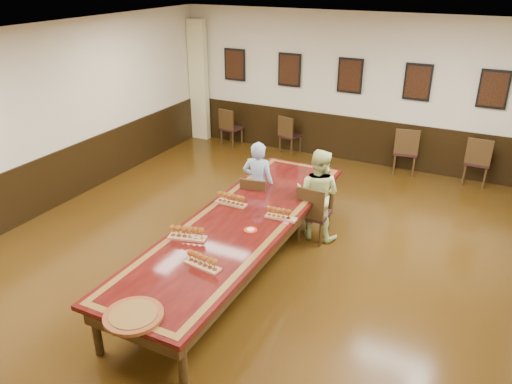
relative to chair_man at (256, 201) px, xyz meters
The scene contains 23 objects.
floor 1.37m from the chair_man, 73.55° to the right, with size 8.00×10.00×0.02m, color black.
ceiling 3.04m from the chair_man, 73.55° to the right, with size 8.00×10.00×0.02m, color white.
wall_back 3.96m from the chair_man, 84.49° to the left, with size 8.00×0.02×3.20m, color beige.
wall_left 4.01m from the chair_man, 161.32° to the right, with size 0.02×10.00×3.20m, color beige.
chair_man is the anchor object (origin of this frame).
chair_woman 1.03m from the chair_man, ahead, with size 0.45×0.49×0.96m, color black, non-canonical shape.
spare_chair_a 4.20m from the chair_man, 125.01° to the left, with size 0.43×0.47×0.92m, color black, non-canonical shape.
spare_chair_b 3.72m from the chair_man, 104.39° to the left, with size 0.42×0.46×0.89m, color black, non-canonical shape.
spare_chair_c 3.93m from the chair_man, 63.77° to the left, with size 0.48×0.52×1.01m, color black, non-canonical shape.
spare_chair_d 4.76m from the chair_man, 48.65° to the left, with size 0.47×0.51×1.00m, color black, non-canonical shape.
person_man 0.29m from the chair_man, 99.04° to the left, with size 0.54×0.35×1.47m, color #4B7ABC.
person_woman 1.07m from the chair_man, ahead, with size 0.74×0.58×1.50m, color #D7E48E.
pink_phone 1.40m from the chair_man, 45.27° to the right, with size 0.07×0.15×0.01m, color #CA435D.
curtain 5.03m from the chair_man, 133.35° to the left, with size 0.45×0.18×2.90m, color beige.
wainscoting 1.29m from the chair_man, 73.55° to the right, with size 8.00×10.00×1.00m.
conference_table 1.29m from the chair_man, 73.55° to the right, with size 1.40×5.00×0.76m.
posters 3.99m from the chair_man, 84.39° to the left, with size 6.14×0.04×0.74m.
flight_a 0.90m from the chair_man, 91.05° to the right, with size 0.49×0.15×0.18m.
flight_b 1.29m from the chair_man, 47.06° to the right, with size 0.46×0.17×0.17m.
flight_c 2.02m from the chair_man, 90.62° to the right, with size 0.53×0.28×0.19m.
flight_d 2.54m from the chair_man, 78.09° to the right, with size 0.49×0.21×0.18m.
red_plate_grp 1.57m from the chair_man, 66.15° to the right, with size 0.18×0.18×0.02m.
carved_platter 3.62m from the chair_man, 83.80° to the right, with size 0.73×0.73×0.05m.
Camera 1 is at (3.01, -5.46, 4.07)m, focal length 35.00 mm.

